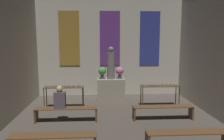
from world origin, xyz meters
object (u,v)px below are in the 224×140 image
Objects in this scene: flower_vase_right at (120,71)px; pew_back_right at (163,110)px; candle_rack_left at (64,89)px; pew_third_left at (53,140)px; statue at (111,64)px; altar at (111,89)px; candle_rack_right at (160,88)px; pew_back_left at (66,111)px; flower_vase_left at (102,72)px; person_seated at (60,98)px; pew_third_right at (187,136)px.

pew_back_right is (1.21, -2.59, -0.94)m from flower_vase_right.
candle_rack_left is 0.75× the size of pew_back_right.
statue is at bearing 70.99° from pew_third_left.
statue reaches higher than altar.
candle_rack_right is 3.79m from pew_back_left.
candle_rack_left reaches higher than pew_third_left.
altar is at bearing 58.29° from pew_back_left.
altar is at bearing 148.24° from candle_rack_right.
flower_vase_left is 3.40m from pew_back_right.
person_seated is (-2.19, -2.59, -0.49)m from flower_vase_right.
statue is (0.00, 0.00, 1.13)m from altar.
altar is 0.59× the size of pew_back_left.
flower_vase_right is 2.61m from candle_rack_left.
pew_back_right is 2.73× the size of person_seated.
pew_back_right is 3.43m from person_seated.
candle_rack_left is (-1.50, -1.17, -0.53)m from flower_vase_left.
candle_rack_left is 3.52m from pew_third_left.
statue reaches higher than pew_third_right.
statue is at bearing -180.00° from flower_vase_right.
flower_vase_right is (0.78, 0.00, 0.00)m from flower_vase_left.
statue is 2.38m from candle_rack_left.
flower_vase_left is at bearing 61.50° from person_seated.
altar is at bearing 70.99° from pew_third_left.
pew_back_left is (-3.21, 2.06, 0.00)m from pew_third_right.
statue reaches higher than pew_third_left.
flower_vase_right is 0.71× the size of person_seated.
flower_vase_left is 5.15m from pew_third_right.
flower_vase_right is at bearing 66.83° from pew_third_left.
person_seated is at bearing -124.71° from altar.
flower_vase_right is 5.15m from pew_third_left.
flower_vase_left reaches higher than pew_third_right.
flower_vase_left is at bearing 180.00° from altar.
flower_vase_right is at bearing 142.06° from candle_rack_right.
altar is 2.28× the size of flower_vase_right.
pew_back_right is (3.21, 0.00, 0.00)m from pew_back_left.
person_seated is (-1.41, -2.59, -0.49)m from flower_vase_left.
pew_third_right is 1.00× the size of pew_back_right.
flower_vase_right is 3.01m from pew_back_right.
pew_third_left is 2.06m from pew_back_left.
statue is 0.94× the size of candle_rack_right.
flower_vase_right reaches higher than candle_rack_right.
flower_vase_left and flower_vase_right have the same top height.
statue reaches higher than pew_back_left.
pew_third_left is 1.00× the size of pew_third_right.
pew_third_left is 1.00× the size of pew_back_right.
altar is 2.24m from candle_rack_right.
altar is 2.24m from candle_rack_left.
pew_back_right is at bearing -22.21° from candle_rack_left.
flower_vase_left reaches higher than person_seated.
statue reaches higher than candle_rack_right.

